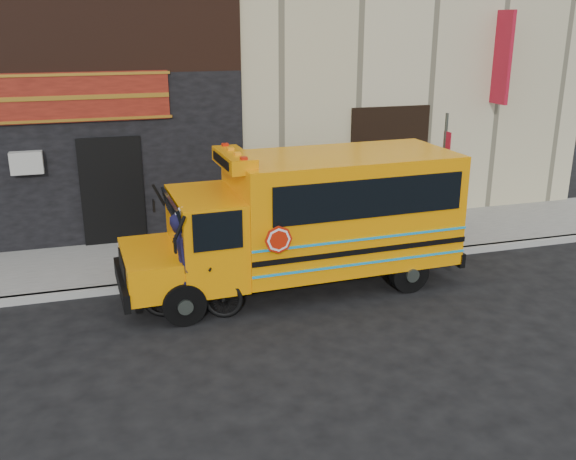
% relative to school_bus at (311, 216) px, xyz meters
% --- Properties ---
extents(ground, '(120.00, 120.00, 0.00)m').
position_rel_school_bus_xyz_m(ground, '(-0.59, -1.84, -1.51)').
color(ground, black).
rests_on(ground, ground).
extents(curb, '(40.00, 0.20, 0.15)m').
position_rel_school_bus_xyz_m(curb, '(-0.59, 0.76, -1.43)').
color(curb, '#9A9A95').
rests_on(curb, ground).
extents(sidewalk, '(40.00, 3.00, 0.15)m').
position_rel_school_bus_xyz_m(sidewalk, '(-0.59, 2.26, -1.43)').
color(sidewalk, slate).
rests_on(sidewalk, ground).
extents(school_bus, '(6.98, 2.59, 2.92)m').
position_rel_school_bus_xyz_m(school_bus, '(0.00, 0.00, 0.00)').
color(school_bus, black).
rests_on(school_bus, ground).
extents(sign_pole, '(0.07, 0.29, 3.28)m').
position_rel_school_bus_xyz_m(sign_pole, '(3.66, 1.20, 0.29)').
color(sign_pole, '#414842').
rests_on(sign_pole, ground).
extents(bicycle, '(1.97, 1.12, 1.14)m').
position_rel_school_bus_xyz_m(bicycle, '(-2.61, -0.84, -0.94)').
color(bicycle, black).
rests_on(bicycle, ground).
extents(cyclist, '(0.61, 0.81, 1.99)m').
position_rel_school_bus_xyz_m(cyclist, '(-2.70, -0.82, -0.51)').
color(cyclist, black).
rests_on(cyclist, ground).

